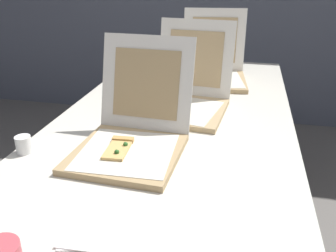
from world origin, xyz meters
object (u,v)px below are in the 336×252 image
Objects in this scene: pizza_box_front at (131,136)px; pizza_box_middle at (186,98)px; cup_white_near_left at (24,145)px; cup_white_far at (133,90)px; pizza_box_back at (213,71)px; napkin_pile at (88,232)px; table at (172,133)px.

pizza_box_middle is (0.12, 0.41, 0.00)m from pizza_box_front.
cup_white_near_left is (-0.46, -0.51, -0.02)m from pizza_box_middle.
cup_white_near_left is 1.00× the size of cup_white_far.
pizza_box_middle is 7.25× the size of cup_white_far.
pizza_box_middle reaches higher than pizza_box_front.
pizza_box_front is at bearing -108.74° from pizza_box_back.
cup_white_near_left is at bearing 139.03° from napkin_pile.
table is 0.37m from cup_white_far.
pizza_box_back is (0.10, 0.61, 0.10)m from table.
pizza_box_back reaches higher than table.
pizza_box_back is at bearing 60.81° from cup_white_near_left.
table is 0.28m from pizza_box_front.
cup_white_far is (-0.25, 0.27, 0.07)m from table.
pizza_box_back is 1.29m from napkin_pile.
cup_white_far is at bearing 163.52° from pizza_box_middle.
table is 35.49× the size of cup_white_far.
pizza_box_back is 1.09m from cup_white_near_left.
pizza_box_middle is at bearing 83.77° from napkin_pile.
table is at bearing -95.12° from pizza_box_middle.
pizza_box_middle is 7.25× the size of cup_white_near_left.
table is 0.67m from napkin_pile.
pizza_box_middle is 0.45m from pizza_box_back.
pizza_box_front is 0.36m from cup_white_near_left.
pizza_box_middle is 0.84m from napkin_pile.
cup_white_far is 0.96m from napkin_pile.
table is at bearing 73.32° from pizza_box_front.
cup_white_far is at bearing 73.14° from cup_white_near_left.
cup_white_near_left is at bearing -161.89° from pizza_box_front.
cup_white_near_left is (-0.53, -0.96, -0.02)m from pizza_box_back.
pizza_box_middle is (0.03, 0.16, 0.10)m from table.
cup_white_near_left is at bearing -125.68° from pizza_box_back.
pizza_box_back is 6.89× the size of cup_white_near_left.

